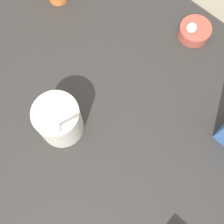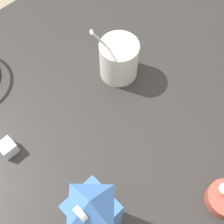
% 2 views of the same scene
% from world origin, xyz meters
% --- Properties ---
extents(ground_plane, '(6.00, 6.00, 0.00)m').
position_xyz_m(ground_plane, '(0.00, 0.00, 0.00)').
color(ground_plane, gray).
extents(countertop, '(1.15, 1.15, 0.05)m').
position_xyz_m(countertop, '(0.00, 0.00, 0.02)').
color(countertop, '#2D2B28').
rests_on(countertop, ground_plane).
extents(yogurt_tub, '(0.13, 0.15, 0.23)m').
position_xyz_m(yogurt_tub, '(-0.04, 0.01, 0.13)').
color(yogurt_tub, silver).
rests_on(yogurt_tub, countertop).
extents(garlic_bowl, '(0.10, 0.10, 0.07)m').
position_xyz_m(garlic_bowl, '(0.47, -0.08, 0.07)').
color(garlic_bowl, '#B24C3D').
rests_on(garlic_bowl, countertop).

